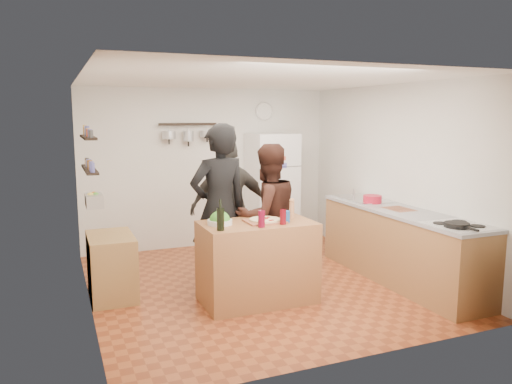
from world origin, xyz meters
name	(u,v)px	position (x,y,z in m)	size (l,w,h in m)	color
room_shell	(248,181)	(0.00, 0.39, 1.25)	(4.20, 4.20, 4.20)	brown
prep_island	(257,262)	(-0.23, -0.51, 0.46)	(1.25, 0.72, 0.91)	#996438
pizza_board	(265,221)	(-0.15, -0.53, 0.92)	(0.42, 0.34, 0.02)	#955136
pizza	(265,220)	(-0.15, -0.53, 0.94)	(0.34, 0.34, 0.02)	#D3BE8B
salad_bowl	(220,222)	(-0.65, -0.46, 0.94)	(0.27, 0.27, 0.05)	silver
wine_bottle	(220,219)	(-0.73, -0.73, 1.03)	(0.08, 0.08, 0.24)	black
wine_glass_near	(262,219)	(-0.28, -0.75, 1.00)	(0.07, 0.07, 0.18)	#5F081E
wine_glass_far	(283,217)	(-0.01, -0.71, 0.99)	(0.07, 0.07, 0.16)	#5B0710
pepper_mill	(292,210)	(0.22, -0.46, 1.00)	(0.06, 0.06, 0.19)	#AE7349
salt_canister	(286,217)	(0.07, -0.63, 0.97)	(0.08, 0.08, 0.13)	#19498A
person_left	(219,209)	(-0.52, -0.04, 1.00)	(0.73, 0.48, 2.00)	black
person_center	(267,216)	(0.07, -0.09, 0.88)	(0.85, 0.66, 1.75)	black
person_back	(230,207)	(-0.19, 0.53, 0.89)	(1.05, 0.44, 1.79)	#2F2D2A
counter_run	(400,246)	(1.70, -0.55, 0.45)	(0.63, 2.63, 0.90)	#9E7042
stove_top	(459,226)	(1.70, -1.50, 0.91)	(0.60, 0.62, 0.02)	white
skillet	(457,225)	(1.60, -1.57, 0.94)	(0.26, 0.26, 0.05)	black
sink	(363,200)	(1.70, 0.30, 0.92)	(0.50, 0.80, 0.03)	silver
cutting_board	(399,210)	(1.70, -0.49, 0.91)	(0.30, 0.40, 0.02)	brown
red_bowl	(372,199)	(1.65, 0.00, 0.97)	(0.25, 0.25, 0.10)	#B2142B
fridge	(272,189)	(0.95, 1.75, 0.90)	(0.70, 0.68, 1.80)	white
wall_clock	(264,111)	(0.95, 2.08, 2.15)	(0.30, 0.30, 0.03)	silver
spice_shelf_lower	(90,169)	(-1.93, 0.20, 1.50)	(0.12, 1.00, 0.03)	black
spice_shelf_upper	(88,137)	(-1.93, 0.20, 1.85)	(0.12, 1.00, 0.03)	black
produce_basket	(94,201)	(-1.90, 0.20, 1.15)	(0.18, 0.35, 0.14)	silver
side_table	(112,266)	(-1.74, 0.24, 0.36)	(0.50, 0.80, 0.73)	#A67E45
pot_rack	(188,124)	(-0.35, 2.00, 1.95)	(0.90, 0.04, 0.04)	black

